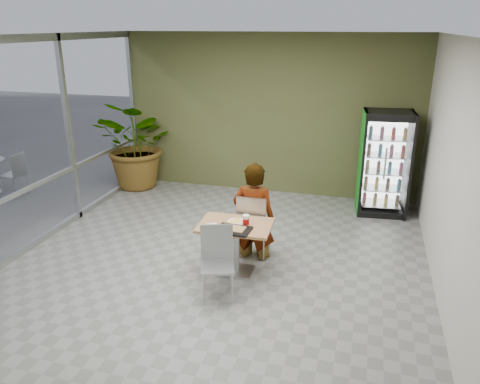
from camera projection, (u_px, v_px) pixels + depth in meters
name	position (u px, v px, depth m)	size (l,w,h in m)	color
ground	(215.00, 269.00, 6.76)	(7.00, 7.00, 0.00)	gray
room_envelope	(212.00, 162.00, 6.22)	(6.00, 7.00, 3.20)	silver
storefront_frame	(22.00, 147.00, 6.97)	(0.10, 7.00, 3.20)	#A7A9AB
dining_table	(235.00, 238.00, 6.48)	(1.02, 0.73, 0.75)	#AB6D49
chair_far	(253.00, 222.00, 6.91)	(0.45, 0.45, 1.00)	#A7A9AB
chair_near	(217.00, 255.00, 5.97)	(0.53, 0.53, 0.94)	#A7A9AB
seated_woman	(254.00, 220.00, 6.96)	(0.65, 0.42, 1.77)	black
pizza_plate	(237.00, 221.00, 6.47)	(0.34, 0.26, 0.03)	white
soda_cup	(246.00, 221.00, 6.32)	(0.09, 0.09, 0.16)	white
napkin_stack	(212.00, 226.00, 6.31)	(0.16, 0.16, 0.02)	white
cafeteria_tray	(233.00, 230.00, 6.20)	(0.45, 0.33, 0.03)	black
beverage_fridge	(384.00, 164.00, 8.46)	(0.93, 0.75, 1.90)	black
potted_plant	(139.00, 145.00, 9.83)	(1.69, 1.46, 1.88)	#2E5E25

